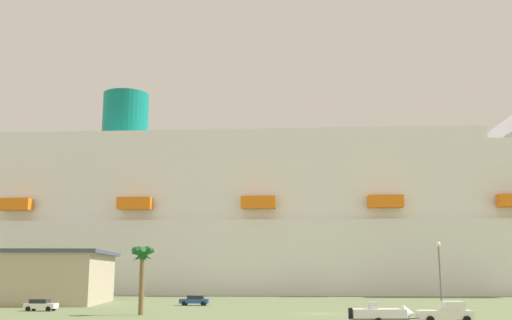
# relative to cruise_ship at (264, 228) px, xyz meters

# --- Properties ---
(ground_plane) EXTENTS (600.00, 600.00, 0.00)m
(ground_plane) POSITION_rel_cruise_ship_xyz_m (5.28, -48.52, -16.83)
(ground_plane) COLOR #66754C
(cruise_ship) EXTENTS (297.07, 52.21, 59.48)m
(cruise_ship) POSITION_rel_cruise_ship_xyz_m (0.00, 0.00, 0.00)
(cruise_ship) COLOR white
(cruise_ship) RESTS_ON ground_plane
(pickup_truck) EXTENTS (5.65, 2.40, 2.20)m
(pickup_truck) POSITION_rel_cruise_ship_xyz_m (17.00, -93.43, -15.78)
(pickup_truck) COLOR white
(pickup_truck) RESTS_ON ground_plane
(small_boat_on_trailer) EXTENTS (7.62, 2.24, 2.15)m
(small_boat_on_trailer) POSITION_rel_cruise_ship_xyz_m (10.61, -93.59, -15.86)
(small_boat_on_trailer) COLOR #595960
(small_boat_on_trailer) RESTS_ON ground_plane
(palm_tree) EXTENTS (2.96, 3.05, 8.49)m
(palm_tree) POSITION_rel_cruise_ship_xyz_m (-17.00, -81.05, -10.21)
(palm_tree) COLOR brown
(palm_tree) RESTS_ON ground_plane
(street_lamp) EXTENTS (0.56, 0.56, 8.97)m
(street_lamp) POSITION_rel_cruise_ship_xyz_m (20.33, -80.85, -11.08)
(street_lamp) COLOR slate
(street_lamp) RESTS_ON ground_plane
(parked_car_blue_suv) EXTENTS (4.80, 2.38, 1.58)m
(parked_car_blue_suv) POSITION_rel_cruise_ship_xyz_m (-12.60, -58.14, -15.99)
(parked_car_blue_suv) COLOR #264C99
(parked_car_blue_suv) RESTS_ON ground_plane
(parked_car_white_van) EXTENTS (4.40, 2.29, 1.58)m
(parked_car_white_van) POSITION_rel_cruise_ship_xyz_m (-32.29, -72.75, -16.00)
(parked_car_white_van) COLOR white
(parked_car_white_van) RESTS_ON ground_plane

